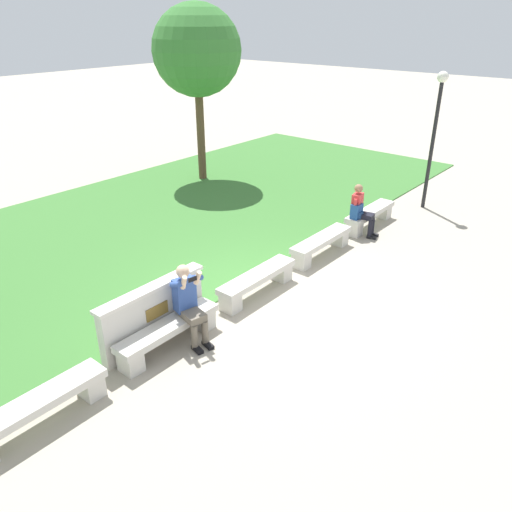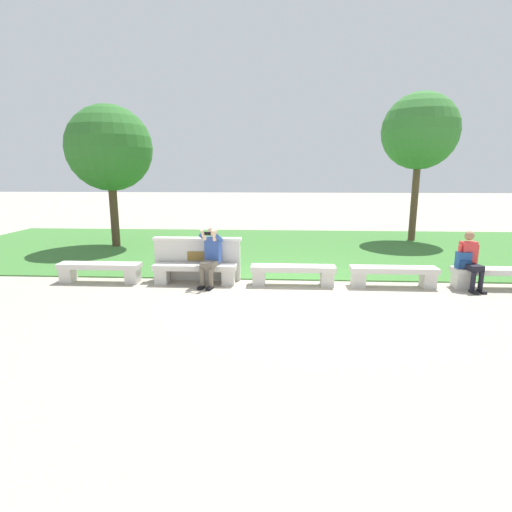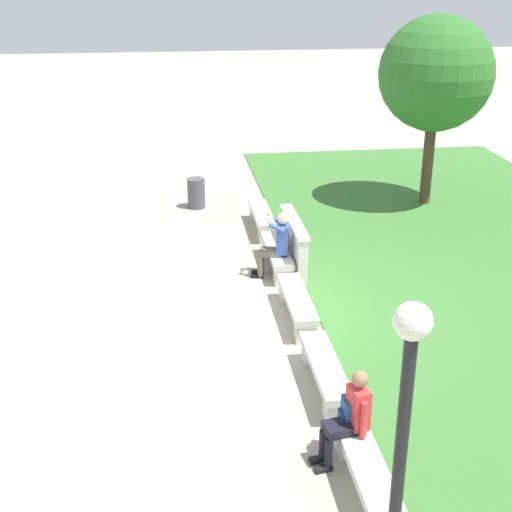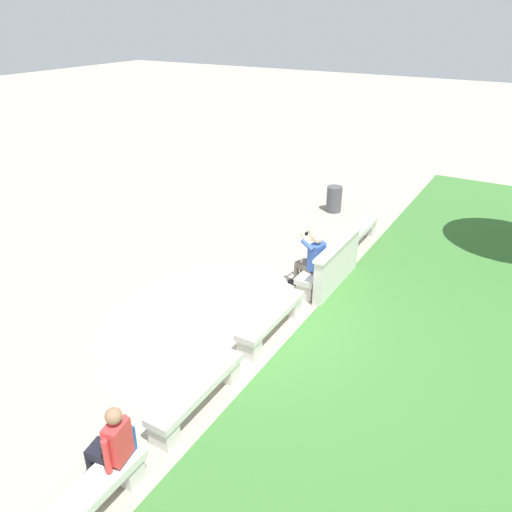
# 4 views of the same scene
# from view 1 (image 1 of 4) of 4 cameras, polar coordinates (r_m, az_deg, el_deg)

# --- Properties ---
(ground_plane) EXTENTS (80.00, 80.00, 0.00)m
(ground_plane) POSITION_cam_1_polar(r_m,az_deg,el_deg) (9.67, 0.15, -4.35)
(ground_plane) COLOR #A89E8C
(grass_strip) EXTENTS (22.79, 8.00, 0.03)m
(grass_strip) POSITION_cam_1_polar(r_m,az_deg,el_deg) (12.62, -15.34, 2.33)
(grass_strip) COLOR #3D7533
(grass_strip) RESTS_ON ground
(bench_main) EXTENTS (1.89, 0.40, 0.45)m
(bench_main) POSITION_cam_1_polar(r_m,az_deg,el_deg) (7.31, -23.67, -15.62)
(bench_main) COLOR beige
(bench_main) RESTS_ON ground
(bench_near) EXTENTS (1.89, 0.40, 0.45)m
(bench_near) POSITION_cam_1_polar(r_m,az_deg,el_deg) (8.19, -9.95, -8.55)
(bench_near) COLOR beige
(bench_near) RESTS_ON ground
(bench_mid) EXTENTS (1.89, 0.40, 0.45)m
(bench_mid) POSITION_cam_1_polar(r_m,az_deg,el_deg) (9.53, 0.16, -2.81)
(bench_mid) COLOR beige
(bench_mid) RESTS_ON ground
(bench_far) EXTENTS (1.89, 0.40, 0.45)m
(bench_far) POSITION_cam_1_polar(r_m,az_deg,el_deg) (11.15, 7.49, 1.46)
(bench_far) COLOR beige
(bench_far) RESTS_ON ground
(bench_end) EXTENTS (1.89, 0.40, 0.45)m
(bench_end) POSITION_cam_1_polar(r_m,az_deg,el_deg) (12.95, 12.88, 4.58)
(bench_end) COLOR beige
(bench_end) RESTS_ON ground
(backrest_wall_with_plaque) EXTENTS (2.06, 0.24, 1.01)m
(backrest_wall_with_plaque) POSITION_cam_1_polar(r_m,az_deg,el_deg) (8.30, -11.61, -6.41)
(backrest_wall_with_plaque) COLOR beige
(backrest_wall_with_plaque) RESTS_ON ground
(person_photographer) EXTENTS (0.53, 0.77, 1.32)m
(person_photographer) POSITION_cam_1_polar(r_m,az_deg,el_deg) (8.12, -7.74, -5.03)
(person_photographer) COLOR black
(person_photographer) RESTS_ON ground
(person_distant) EXTENTS (0.47, 0.71, 1.26)m
(person_distant) POSITION_cam_1_polar(r_m,az_deg,el_deg) (12.26, 11.92, 5.32)
(person_distant) COLOR black
(person_distant) RESTS_ON ground
(backpack) EXTENTS (0.28, 0.24, 0.43)m
(backpack) POSITION_cam_1_polar(r_m,az_deg,el_deg) (12.19, 11.45, 5.02)
(backpack) COLOR #234C8C
(backpack) RESTS_ON bench_end
(tree_left_background) EXTENTS (2.64, 2.64, 5.22)m
(tree_left_background) POSITION_cam_1_polar(r_m,az_deg,el_deg) (15.91, -6.78, 22.21)
(tree_left_background) COLOR brown
(tree_left_background) RESTS_ON ground
(lamp_post) EXTENTS (0.28, 0.28, 3.59)m
(lamp_post) POSITION_cam_1_polar(r_m,az_deg,el_deg) (14.17, 19.88, 14.32)
(lamp_post) COLOR black
(lamp_post) RESTS_ON ground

